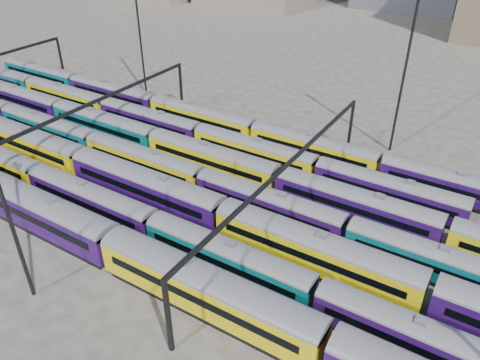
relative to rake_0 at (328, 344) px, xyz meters
The scene contains 12 objects.
ground 26.34m from the rake_0, 145.04° to the left, with size 500.00×500.00×0.00m, color #403B36.
rake_0 is the anchor object (origin of this frame).
rake_1 31.62m from the rake_0, behind, with size 130.53×2.73×4.58m.
rake_2 29.07m from the rake_0, 159.88° to the left, with size 108.18×3.17×5.34m.
rake_3 20.16m from the rake_0, 131.91° to the left, with size 130.27×2.72×4.57m.
rake_4 31.82m from the rake_0, 141.06° to the left, with size 97.82×2.87×4.82m.
rake_5 47.07m from the rake_0, 147.92° to the left, with size 92.46×2.71×4.55m.
rake_6 45.10m from the rake_0, 138.30° to the left, with size 94.14×2.76×4.63m.
gantry_1 44.25m from the rake_0, 160.11° to the left, with size 0.35×40.35×8.03m.
gantry_2 19.26m from the rake_0, 127.37° to the left, with size 0.35×40.35×8.03m.
mast_1 64.33m from the rake_0, 144.28° to the left, with size 1.40×0.50×25.60m.
mast_3 41.04m from the rake_0, 99.40° to the left, with size 1.40×0.50×25.60m.
Camera 1 is at (28.21, -38.56, 32.49)m, focal length 35.00 mm.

